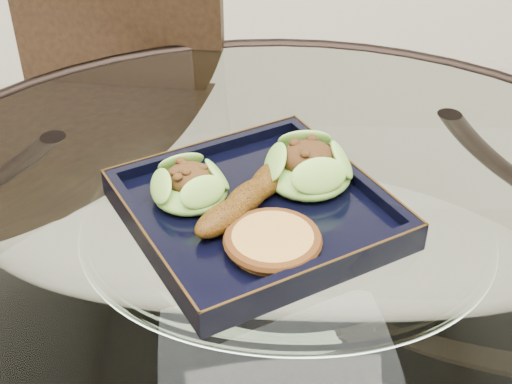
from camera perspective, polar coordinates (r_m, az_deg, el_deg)
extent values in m
cylinder|color=white|center=(0.78, 2.37, -5.10)|extent=(1.10, 1.10, 0.01)
torus|color=black|center=(0.78, 2.37, -5.10)|extent=(1.13, 1.13, 0.02)
cylinder|color=black|center=(1.30, 12.59, -8.86)|extent=(0.04, 0.04, 0.75)
cylinder|color=black|center=(1.25, -13.04, -10.86)|extent=(0.04, 0.04, 0.75)
cube|color=black|center=(1.31, -11.49, -4.89)|extent=(0.47, 0.47, 0.04)
cube|color=black|center=(1.31, -10.47, 8.22)|extent=(0.36, 0.12, 0.42)
cylinder|color=black|center=(1.62, -14.35, -6.57)|extent=(0.03, 0.03, 0.41)
cylinder|color=black|center=(1.54, -2.82, -7.93)|extent=(0.03, 0.03, 0.41)
cube|color=black|center=(0.81, 0.00, -1.72)|extent=(0.35, 0.35, 0.02)
ellipsoid|color=#5FA02E|center=(0.81, -5.32, 0.35)|extent=(0.09, 0.09, 0.03)
ellipsoid|color=#52952B|center=(0.84, 4.18, 1.81)|extent=(0.13, 0.13, 0.04)
ellipsoid|color=#653A0A|center=(0.79, -0.78, -0.49)|extent=(0.13, 0.14, 0.03)
cylinder|color=gold|center=(0.74, 1.34, -4.00)|extent=(0.12, 0.12, 0.02)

